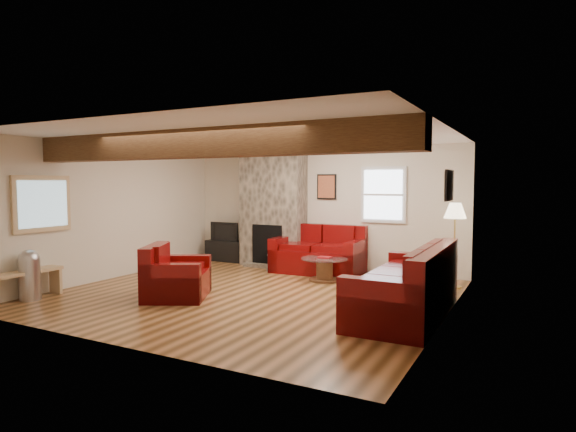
# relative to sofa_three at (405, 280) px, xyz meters

# --- Properties ---
(room) EXTENTS (8.00, 8.00, 8.00)m
(room) POSITION_rel_sofa_three_xyz_m (-2.48, 0.06, 0.78)
(room) COLOR #4E3114
(room) RESTS_ON ground
(floor) EXTENTS (6.00, 6.00, 0.00)m
(floor) POSITION_rel_sofa_three_xyz_m (-2.48, 0.06, -0.47)
(floor) COLOR #4E3114
(floor) RESTS_ON ground
(oak_beam) EXTENTS (6.00, 0.36, 0.38)m
(oak_beam) POSITION_rel_sofa_three_xyz_m (-2.48, -1.19, 1.84)
(oak_beam) COLOR #361E10
(oak_beam) RESTS_ON room
(chimney_breast) EXTENTS (1.40, 0.67, 2.50)m
(chimney_breast) POSITION_rel_sofa_three_xyz_m (-3.48, 2.55, 0.75)
(chimney_breast) COLOR #3D382F
(chimney_breast) RESTS_ON floor
(back_window) EXTENTS (0.90, 0.08, 1.10)m
(back_window) POSITION_rel_sofa_three_xyz_m (-1.13, 2.77, 1.08)
(back_window) COLOR silver
(back_window) RESTS_ON room
(hatch_window) EXTENTS (0.08, 1.00, 0.90)m
(hatch_window) POSITION_rel_sofa_three_xyz_m (-5.44, -1.44, 0.98)
(hatch_window) COLOR tan
(hatch_window) RESTS_ON room
(ceiling_dome) EXTENTS (0.40, 0.40, 0.18)m
(ceiling_dome) POSITION_rel_sofa_three_xyz_m (-1.58, 0.96, 1.97)
(ceiling_dome) COLOR white
(ceiling_dome) RESTS_ON room
(artwork_back) EXTENTS (0.42, 0.06, 0.52)m
(artwork_back) POSITION_rel_sofa_three_xyz_m (-2.33, 2.77, 1.23)
(artwork_back) COLOR black
(artwork_back) RESTS_ON room
(artwork_right) EXTENTS (0.06, 0.55, 0.42)m
(artwork_right) POSITION_rel_sofa_three_xyz_m (0.48, 0.36, 1.28)
(artwork_right) COLOR black
(artwork_right) RESTS_ON room
(sofa_three) EXTENTS (1.04, 2.44, 0.94)m
(sofa_three) POSITION_rel_sofa_three_xyz_m (0.00, 0.00, 0.00)
(sofa_three) COLOR #440604
(sofa_three) RESTS_ON floor
(loveseat) EXTENTS (1.80, 1.09, 0.93)m
(loveseat) POSITION_rel_sofa_three_xyz_m (-2.30, 2.29, -0.01)
(loveseat) COLOR #440604
(loveseat) RESTS_ON floor
(armchair_red) EXTENTS (1.26, 1.31, 0.82)m
(armchair_red) POSITION_rel_sofa_three_xyz_m (-3.38, -0.66, -0.06)
(armchair_red) COLOR #440604
(armchair_red) RESTS_ON floor
(coffee_table) EXTENTS (0.85, 0.85, 0.44)m
(coffee_table) POSITION_rel_sofa_three_xyz_m (-1.85, 1.58, -0.26)
(coffee_table) COLOR #492E17
(coffee_table) RESTS_ON floor
(tv_cabinet) EXTENTS (0.94, 0.37, 0.47)m
(tv_cabinet) POSITION_rel_sofa_three_xyz_m (-4.72, 2.59, -0.24)
(tv_cabinet) COLOR black
(tv_cabinet) RESTS_ON floor
(television) EXTENTS (0.73, 0.10, 0.42)m
(television) POSITION_rel_sofa_three_xyz_m (-4.72, 2.59, 0.21)
(television) COLOR black
(television) RESTS_ON tv_cabinet
(floor_lamp) EXTENTS (0.37, 0.37, 1.44)m
(floor_lamp) POSITION_rel_sofa_three_xyz_m (0.32, 2.08, 0.76)
(floor_lamp) COLOR tan
(floor_lamp) RESTS_ON floor
(pine_bench) EXTENTS (0.28, 1.19, 0.45)m
(pine_bench) POSITION_rel_sofa_three_xyz_m (-5.31, -1.89, -0.25)
(pine_bench) COLOR tan
(pine_bench) RESTS_ON floor
(pedal_bin) EXTENTS (0.39, 0.39, 0.78)m
(pedal_bin) POSITION_rel_sofa_three_xyz_m (-5.26, -1.83, -0.08)
(pedal_bin) COLOR #B4B5BA
(pedal_bin) RESTS_ON floor
(coal_bucket) EXTENTS (0.37, 0.37, 0.35)m
(coal_bucket) POSITION_rel_sofa_three_xyz_m (-3.11, 2.01, -0.30)
(coal_bucket) COLOR gray
(coal_bucket) RESTS_ON floor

